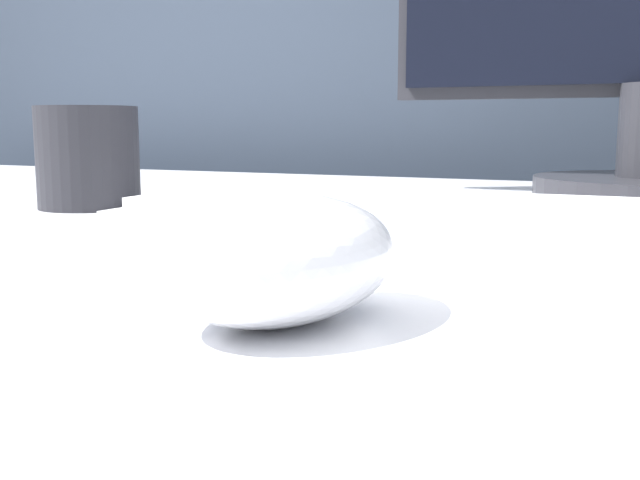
% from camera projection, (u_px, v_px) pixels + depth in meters
% --- Properties ---
extents(partition_panel, '(5.00, 0.03, 1.49)m').
position_uv_depth(partition_panel, '(564.00, 192.00, 1.03)').
color(partition_panel, '#333D4C').
rests_on(partition_panel, ground_plane).
extents(computer_mouse_near, '(0.09, 0.11, 0.04)m').
position_uv_depth(computer_mouse_near, '(283.00, 258.00, 0.26)').
color(computer_mouse_near, white).
rests_on(computer_mouse_near, desk).
extents(keyboard, '(0.42, 0.16, 0.02)m').
position_uv_depth(keyboard, '(461.00, 222.00, 0.44)').
color(keyboard, white).
rests_on(keyboard, desk).
extents(mug, '(0.08, 0.08, 0.08)m').
position_uv_depth(mug, '(88.00, 157.00, 0.62)').
color(mug, '#232328').
rests_on(mug, desk).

